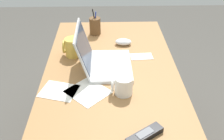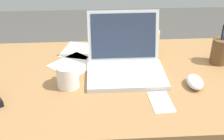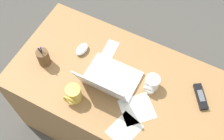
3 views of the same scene
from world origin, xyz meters
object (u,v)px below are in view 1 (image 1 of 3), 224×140
Objects in this scene: coffee_mug_white at (123,85)px; cordless_phone at (145,135)px; coffee_mug_tall at (72,47)px; pen_holder at (95,26)px; computer_mouse at (123,42)px; laptop at (103,60)px.

coffee_mug_white is 0.29m from cordless_phone.
cordless_phone is (-0.64, -0.33, -0.04)m from coffee_mug_tall.
pen_holder is at bearing 12.91° from cordless_phone.
computer_mouse is 1.03× the size of coffee_mug_white.
laptop is 0.29m from computer_mouse.
computer_mouse is at bearing 2.54° from cordless_phone.
coffee_mug_white is (-0.23, -0.09, -0.00)m from laptop.
pen_holder reaches higher than coffee_mug_tall.
laptop reaches higher than cordless_phone.
laptop is 0.22m from coffee_mug_tall.
coffee_mug_tall is 0.31m from pen_holder.
laptop is at bearing 22.32° from coffee_mug_white.
computer_mouse is 0.76m from cordless_phone.
computer_mouse is at bearing -26.37° from laptop.
coffee_mug_tall reaches higher than cordless_phone.
coffee_mug_white is 0.56× the size of pen_holder.
cordless_phone is 0.90× the size of pen_holder.
laptop is 2.01× the size of cordless_phone.
cordless_phone is (-0.50, -0.16, -0.03)m from laptop.
cordless_phone is at bearing -167.09° from pen_holder.
computer_mouse is 0.33m from coffee_mug_tall.
coffee_mug_white is 0.62× the size of cordless_phone.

